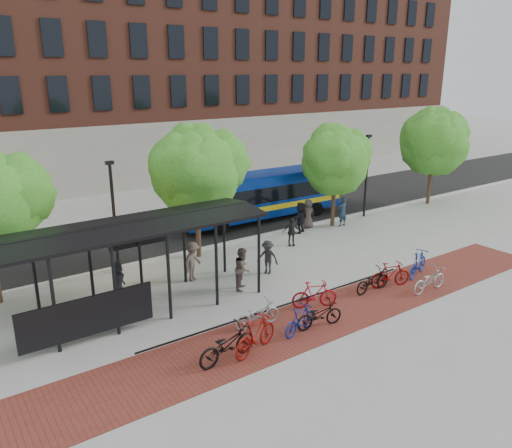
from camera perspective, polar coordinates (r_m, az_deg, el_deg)
ground at (r=23.97m, az=3.64°, el=-4.52°), size 160.00×160.00×0.00m
asphalt_street at (r=30.26m, az=-5.81°, el=0.09°), size 160.00×8.00×0.01m
curb at (r=26.98m, az=-1.64°, el=-1.84°), size 160.00×0.25×0.12m
brick_strip at (r=19.34m, az=8.28°, el=-10.22°), size 24.00×3.00×0.01m
bike_rack_rail at (r=19.17m, az=3.52°, el=-10.33°), size 12.00×0.05×0.95m
building_brick at (r=49.55m, az=-6.31°, el=18.39°), size 55.00×14.00×20.00m
bus_shelter at (r=18.79m, az=-15.05°, el=-1.56°), size 10.60×3.07×3.60m
tree_b at (r=23.88m, az=-6.73°, el=6.47°), size 5.15×4.20×6.47m
tree_c at (r=29.22m, az=9.12°, el=7.51°), size 4.66×3.80×5.92m
tree_d at (r=35.95m, az=19.72°, el=9.18°), size 5.39×4.40×6.55m
lamp_post_left at (r=22.91m, az=-15.92°, el=1.06°), size 0.35×0.20×5.12m
lamp_post_right at (r=31.68m, az=12.52°, el=5.65°), size 0.35×0.20×5.12m
bus at (r=30.38m, az=0.58°, el=3.51°), size 10.87×2.78×2.92m
bike_0 at (r=16.18m, az=-3.32°, el=-13.60°), size 2.23×0.99×1.14m
bike_1 at (r=16.58m, az=-0.06°, el=-12.57°), size 2.12×1.16×1.23m
bike_2 at (r=18.15m, az=0.16°, el=-10.28°), size 1.84×0.76×0.95m
bike_3 at (r=17.78m, az=5.05°, el=-10.85°), size 1.75×0.87×1.01m
bike_4 at (r=18.23m, az=7.25°, el=-10.26°), size 1.92×0.92×0.97m
bike_5 at (r=19.61m, az=6.70°, el=-7.99°), size 1.86×1.21×1.09m
bike_8 at (r=21.38m, az=13.17°, el=-6.31°), size 1.88×0.68×0.98m
bike_9 at (r=21.97m, az=15.11°, el=-5.60°), size 1.94×1.07×1.12m
bike_10 at (r=22.05m, az=19.20°, el=-6.05°), size 1.95×0.69×1.02m
bike_11 at (r=23.46m, az=18.02°, el=-4.31°), size 2.04×1.15×1.18m
pedestrian_0 at (r=20.77m, az=-15.51°, el=-6.29°), size 0.91×0.91×1.59m
pedestrian_3 at (r=21.93m, az=-7.24°, el=-4.27°), size 1.31×1.16×1.76m
pedestrian_4 at (r=26.14m, az=4.06°, el=-0.89°), size 0.96×0.72×1.52m
pedestrian_5 at (r=28.26m, az=5.09°, el=0.75°), size 1.72×1.18×1.78m
pedestrian_6 at (r=29.20m, az=5.97°, el=1.18°), size 0.93×0.71×1.70m
pedestrian_7 at (r=29.81m, az=9.85°, el=1.41°), size 0.67×0.46×1.76m
pedestrian_8 at (r=20.94m, az=-1.52°, el=-5.11°), size 1.11×1.11×1.81m
pedestrian_9 at (r=22.50m, az=1.34°, el=-3.81°), size 1.03×1.17×1.57m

